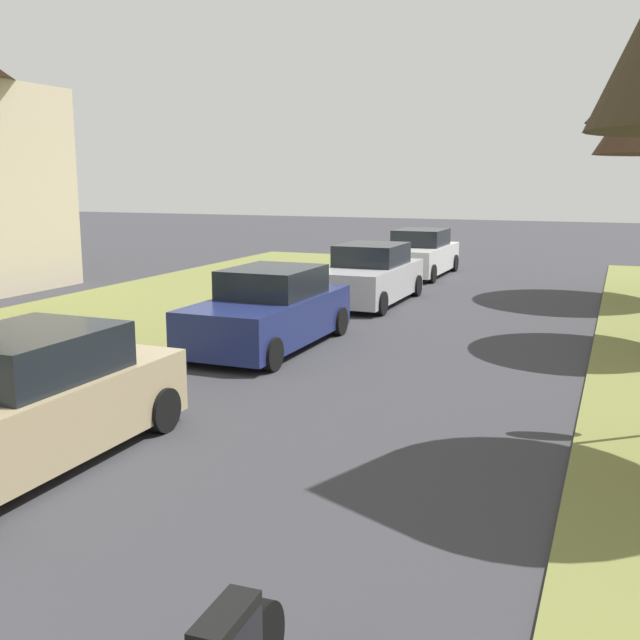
% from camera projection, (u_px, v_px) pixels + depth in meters
% --- Properties ---
extents(parked_sedan_tan, '(1.97, 4.41, 1.57)m').
position_uv_depth(parked_sedan_tan, '(19.00, 405.00, 8.71)').
color(parked_sedan_tan, tan).
rests_on(parked_sedan_tan, ground).
extents(parked_sedan_navy, '(1.97, 4.41, 1.57)m').
position_uv_depth(parked_sedan_navy, '(269.00, 311.00, 14.82)').
color(parked_sedan_navy, navy).
rests_on(parked_sedan_navy, ground).
extents(parked_sedan_silver, '(1.97, 4.41, 1.57)m').
position_uv_depth(parked_sedan_silver, '(370.00, 276.00, 20.09)').
color(parked_sedan_silver, '#BCBCC1').
rests_on(parked_sedan_silver, ground).
extents(parked_sedan_white, '(1.97, 4.41, 1.57)m').
position_uv_depth(parked_sedan_white, '(419.00, 254.00, 25.72)').
color(parked_sedan_white, white).
rests_on(parked_sedan_white, ground).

